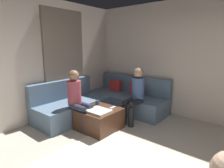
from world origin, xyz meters
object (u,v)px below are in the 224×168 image
coffee_mug (97,103)px  sectional_couch (104,102)px  person_on_couch_back (136,93)px  ottoman (99,119)px  person_on_couch_side (78,97)px  game_remote (113,108)px

coffee_mug → sectional_couch: bearing=117.6°
person_on_couch_back → ottoman: bearing=66.0°
coffee_mug → person_on_couch_side: bearing=-109.9°
coffee_mug → person_on_couch_side: person_on_couch_side is taller
ottoman → game_remote: game_remote is taller
ottoman → coffee_mug: 0.38m
sectional_couch → coffee_mug: bearing=-62.4°
coffee_mug → person_on_couch_back: size_ratio=0.08×
sectional_couch → person_on_couch_back: bearing=3.6°
person_on_couch_back → person_on_couch_side: same height
coffee_mug → person_on_couch_back: 0.87m
sectional_couch → person_on_couch_side: person_on_couch_side is taller
sectional_couch → person_on_couch_back: 0.95m
game_remote → person_on_couch_back: bearing=73.0°
sectional_couch → game_remote: (0.70, -0.53, 0.15)m
person_on_couch_back → person_on_couch_side: size_ratio=1.00×
coffee_mug → person_on_couch_side: 0.48m
sectional_couch → person_on_couch_side: (0.15, -0.98, 0.38)m
sectional_couch → game_remote: bearing=-37.1°
game_remote → ottoman: bearing=-129.3°
sectional_couch → game_remote: size_ratio=17.00×
sectional_couch → game_remote: sectional_couch is taller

